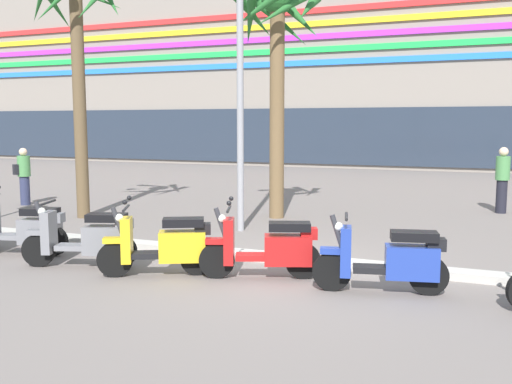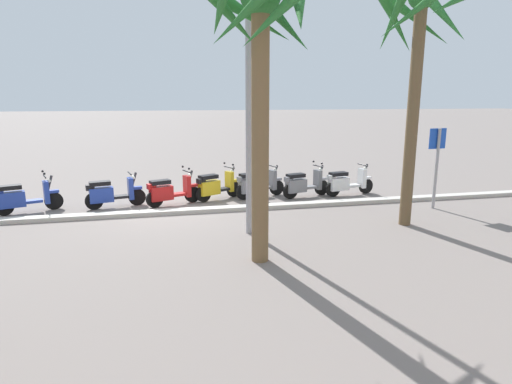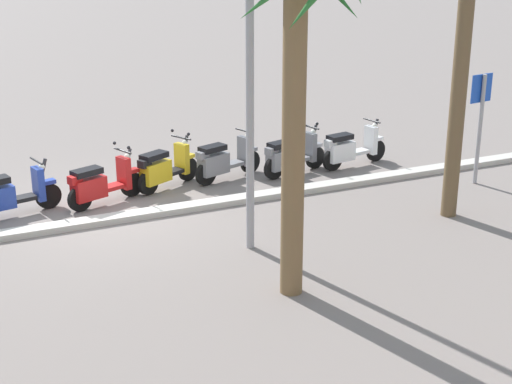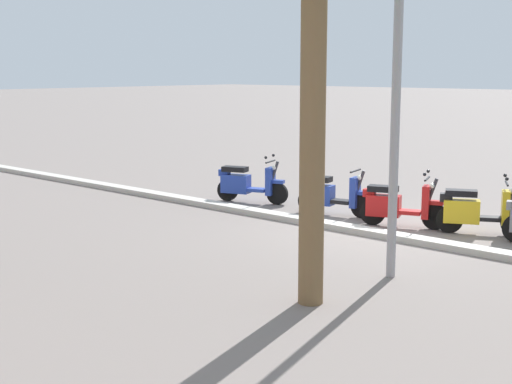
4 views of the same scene
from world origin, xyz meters
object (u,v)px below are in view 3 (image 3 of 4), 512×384
(scooter_red_mid_front, at_px, (100,184))
(scooter_blue_gap_after_mid, at_px, (10,195))
(scooter_grey_second_in_line, at_px, (223,161))
(crossing_sign, at_px, (480,116))
(scooter_white_tail_end, at_px, (350,148))
(palm_tree_by_mall_entrance, at_px, (295,19))
(scooter_yellow_last_in_row, at_px, (164,168))
(scooter_grey_mid_centre, at_px, (291,156))

(scooter_red_mid_front, height_order, scooter_blue_gap_after_mid, scooter_red_mid_front)
(scooter_grey_second_in_line, height_order, crossing_sign, crossing_sign)
(crossing_sign, bearing_deg, scooter_white_tail_end, -49.32)
(palm_tree_by_mall_entrance, bearing_deg, scooter_blue_gap_after_mid, -56.16)
(scooter_yellow_last_in_row, bearing_deg, palm_tree_by_mall_entrance, 92.30)
(scooter_grey_second_in_line, distance_m, crossing_sign, 5.61)
(scooter_grey_second_in_line, height_order, scooter_red_mid_front, scooter_red_mid_front)
(scooter_yellow_last_in_row, bearing_deg, scooter_grey_second_in_line, -179.33)
(scooter_yellow_last_in_row, xyz_separation_m, scooter_red_mid_front, (1.48, 0.43, -0.01))
(scooter_yellow_last_in_row, bearing_deg, scooter_blue_gap_after_mid, 6.17)
(scooter_grey_mid_centre, relative_size, palm_tree_by_mall_entrance, 0.32)
(scooter_white_tail_end, bearing_deg, scooter_grey_mid_centre, -1.48)
(crossing_sign, distance_m, palm_tree_by_mall_entrance, 7.29)
(scooter_white_tail_end, height_order, crossing_sign, crossing_sign)
(scooter_grey_second_in_line, height_order, scooter_blue_gap_after_mid, same)
(scooter_grey_mid_centre, height_order, scooter_red_mid_front, same)
(scooter_grey_mid_centre, height_order, scooter_yellow_last_in_row, same)
(scooter_red_mid_front, bearing_deg, scooter_yellow_last_in_row, -163.67)
(scooter_white_tail_end, xyz_separation_m, crossing_sign, (-1.87, 2.17, 1.06))
(scooter_red_mid_front, relative_size, palm_tree_by_mall_entrance, 0.31)
(scooter_yellow_last_in_row, relative_size, scooter_blue_gap_after_mid, 0.90)
(scooter_grey_second_in_line, bearing_deg, palm_tree_by_mall_entrance, 78.16)
(scooter_yellow_last_in_row, bearing_deg, scooter_grey_mid_centre, 175.23)
(scooter_grey_mid_centre, xyz_separation_m, scooter_grey_second_in_line, (1.53, -0.26, 0.01))
(scooter_grey_mid_centre, distance_m, crossing_sign, 4.19)
(scooter_red_mid_front, distance_m, palm_tree_by_mall_entrance, 6.49)
(scooter_grey_mid_centre, bearing_deg, scooter_grey_second_in_line, -9.59)
(palm_tree_by_mall_entrance, bearing_deg, scooter_white_tail_end, -128.98)
(scooter_blue_gap_after_mid, xyz_separation_m, palm_tree_by_mall_entrance, (-3.45, 5.14, 3.69))
(scooter_blue_gap_after_mid, bearing_deg, palm_tree_by_mall_entrance, 123.84)
(crossing_sign, relative_size, palm_tree_by_mall_entrance, 0.44)
(scooter_blue_gap_after_mid, height_order, crossing_sign, crossing_sign)
(scooter_grey_mid_centre, xyz_separation_m, scooter_red_mid_front, (4.38, 0.19, 0.00))
(scooter_grey_mid_centre, relative_size, scooter_blue_gap_after_mid, 1.00)
(scooter_grey_second_in_line, bearing_deg, crossing_sign, 153.37)
(scooter_white_tail_end, distance_m, scooter_grey_mid_centre, 1.53)
(crossing_sign, bearing_deg, scooter_yellow_last_in_row, -21.28)
(scooter_white_tail_end, bearing_deg, scooter_red_mid_front, 1.47)
(scooter_yellow_last_in_row, bearing_deg, scooter_red_mid_front, 16.33)
(scooter_red_mid_front, distance_m, crossing_sign, 8.11)
(scooter_grey_second_in_line, relative_size, scooter_red_mid_front, 1.04)
(scooter_grey_mid_centre, relative_size, scooter_grey_second_in_line, 0.99)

